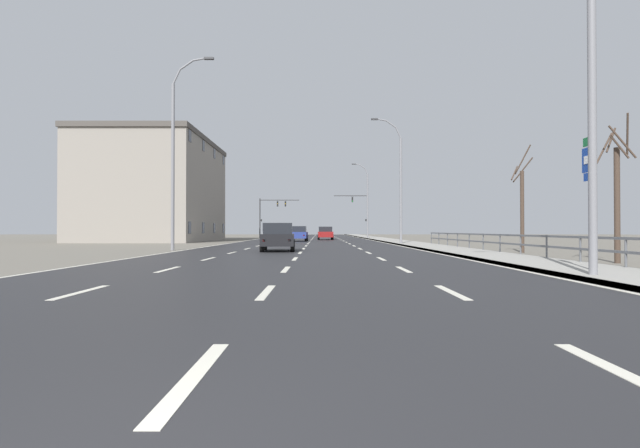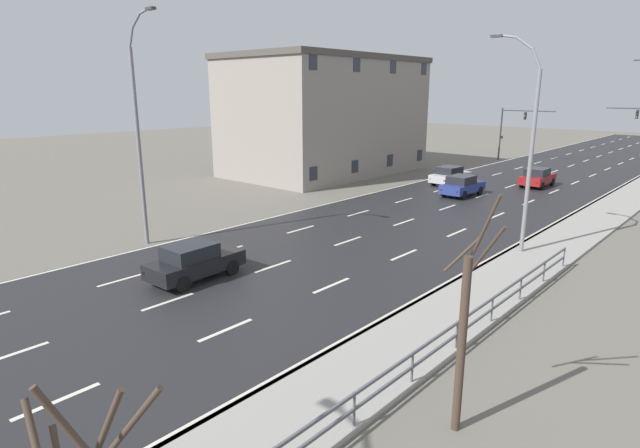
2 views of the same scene
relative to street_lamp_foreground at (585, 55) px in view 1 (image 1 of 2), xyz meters
The scene contains 18 objects.
ground_plane 39.12m from the street_lamp_foreground, 101.04° to the left, with size 160.00×160.00×0.12m.
road_asphalt_strip 50.84m from the street_lamp_foreground, 98.43° to the left, with size 14.00×120.00×0.03m.
sidewalk_right 50.31m from the street_lamp_foreground, 88.84° to the left, with size 3.00×120.00×0.12m.
guardrail 12.38m from the street_lamp_foreground, 77.71° to the left, with size 0.07×32.78×1.00m.
street_lamp_foreground is the anchor object (origin of this frame).
street_lamp_midground 28.52m from the street_lamp_foreground, 89.96° to the left, with size 2.52×0.24×10.33m.
street_lamp_distant 57.03m from the street_lamp_foreground, 89.95° to the left, with size 2.27×0.24×10.41m.
street_lamp_left_bank 22.67m from the street_lamp_foreground, 130.99° to the left, with size 2.48×0.24×11.36m.
highway_sign 3.54m from the street_lamp_foreground, 58.55° to the left, with size 0.09×0.68×3.78m.
traffic_signal_right 60.30m from the street_lamp_foreground, 90.35° to the left, with size 4.94×0.36×6.40m.
traffic_signal_left 63.41m from the street_lamp_foreground, 102.57° to the left, with size 5.91×0.36×5.86m.
car_far_right 45.09m from the street_lamp_foreground, 104.99° to the left, with size 1.98×4.18×1.57m.
car_distant 40.79m from the street_lamp_foreground, 102.28° to the left, with size 1.90×4.13×1.57m.
car_near_left 47.90m from the street_lamp_foreground, 96.94° to the left, with size 1.88×4.12×1.57m.
car_near_right 18.58m from the street_lamp_foreground, 119.02° to the left, with size 1.99×4.18×1.57m.
brick_building 47.94m from the street_lamp_foreground, 120.13° to the left, with size 11.71×18.68×10.90m.
bare_tree_near 7.84m from the street_lamp_foreground, 53.92° to the left, with size 1.15×1.23×5.32m.
bare_tree_mid 15.04m from the street_lamp_foreground, 73.41° to the left, with size 1.28×0.81×5.71m.
Camera 1 is at (1.02, -2.03, 1.20)m, focal length 28.03 mm.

